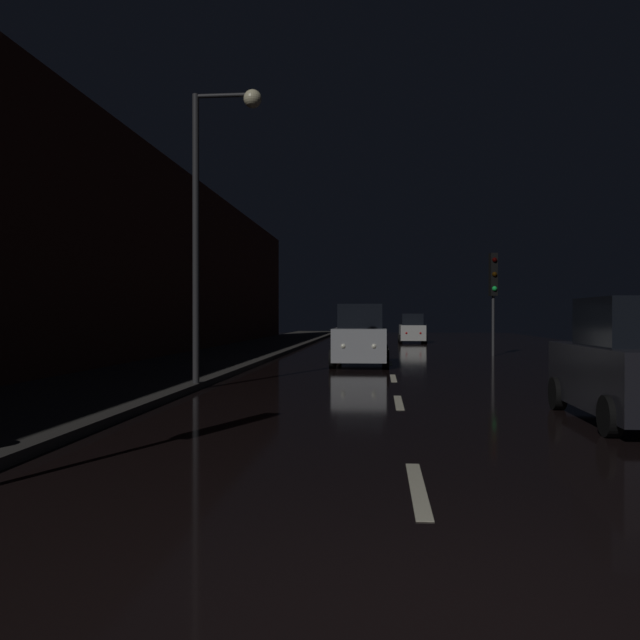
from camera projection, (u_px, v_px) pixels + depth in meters
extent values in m
cube|color=black|center=(389.00, 357.00, 28.14)|extent=(26.26, 84.00, 0.02)
cube|color=#33302D|center=(230.00, 355.00, 28.77)|extent=(4.40, 84.00, 0.15)
cube|color=#472319|center=(145.00, 254.00, 25.49)|extent=(0.80, 63.00, 8.37)
cube|color=beige|center=(418.00, 488.00, 6.73)|extent=(0.16, 2.20, 0.01)
cube|color=beige|center=(399.00, 402.00, 13.41)|extent=(0.16, 2.20, 0.01)
cube|color=beige|center=(393.00, 378.00, 18.64)|extent=(0.16, 2.20, 0.01)
cube|color=beige|center=(390.00, 363.00, 24.52)|extent=(0.16, 2.20, 0.01)
cube|color=beige|center=(387.00, 349.00, 34.75)|extent=(0.16, 2.20, 0.01)
cylinder|color=#38383A|center=(493.00, 326.00, 29.00)|extent=(0.12, 0.12, 2.67)
cube|color=black|center=(493.00, 275.00, 28.98)|extent=(0.36, 0.39, 1.90)
sphere|color=black|center=(495.00, 260.00, 28.80)|extent=(0.22, 0.22, 0.22)
sphere|color=black|center=(495.00, 274.00, 28.81)|extent=(0.22, 0.22, 0.22)
sphere|color=#19D84C|center=(495.00, 289.00, 28.81)|extent=(0.22, 0.22, 0.22)
cylinder|color=#2D2D30|center=(196.00, 242.00, 15.84)|extent=(0.16, 0.16, 7.15)
cylinder|color=#2D2D30|center=(224.00, 95.00, 15.76)|extent=(1.40, 0.10, 0.10)
sphere|color=beige|center=(253.00, 99.00, 15.69)|extent=(0.44, 0.44, 0.44)
cube|color=#A5A8AD|center=(360.00, 344.00, 23.51)|extent=(1.83, 4.27, 1.12)
cube|color=black|center=(361.00, 316.00, 23.66)|extent=(1.56, 2.14, 0.85)
cylinder|color=black|center=(386.00, 359.00, 21.95)|extent=(0.22, 0.65, 0.65)
cylinder|color=black|center=(333.00, 359.00, 22.11)|extent=(0.22, 0.65, 0.65)
cylinder|color=black|center=(385.00, 354.00, 24.92)|extent=(0.22, 0.65, 0.65)
cylinder|color=black|center=(338.00, 354.00, 25.09)|extent=(0.22, 0.65, 0.65)
sphere|color=white|center=(374.00, 346.00, 21.38)|extent=(0.18, 0.18, 0.18)
sphere|color=white|center=(343.00, 346.00, 21.48)|extent=(0.18, 0.18, 0.18)
sphere|color=red|center=(375.00, 341.00, 25.55)|extent=(0.18, 0.18, 0.18)
sphere|color=red|center=(349.00, 341.00, 25.64)|extent=(0.18, 0.18, 0.18)
cube|color=silver|center=(412.00, 332.00, 43.20)|extent=(1.61, 3.75, 0.98)
cube|color=black|center=(412.00, 319.00, 43.07)|extent=(1.36, 1.87, 0.75)
cylinder|color=black|center=(399.00, 338.00, 44.58)|extent=(0.20, 0.57, 0.57)
cylinder|color=black|center=(423.00, 338.00, 44.44)|extent=(0.20, 0.57, 0.57)
cylinder|color=black|center=(401.00, 339.00, 41.97)|extent=(0.20, 0.57, 0.57)
cylinder|color=black|center=(425.00, 339.00, 41.83)|extent=(0.20, 0.57, 0.57)
sphere|color=slate|center=(404.00, 332.00, 45.07)|extent=(0.16, 0.16, 0.16)
sphere|color=slate|center=(417.00, 332.00, 44.99)|extent=(0.16, 0.16, 0.16)
sphere|color=red|center=(406.00, 333.00, 41.42)|extent=(0.16, 0.16, 0.16)
sphere|color=red|center=(421.00, 333.00, 41.34)|extent=(0.16, 0.16, 0.16)
cube|color=black|center=(633.00, 378.00, 10.92)|extent=(1.74, 4.06, 1.06)
cube|color=black|center=(637.00, 322.00, 10.77)|extent=(1.48, 2.03, 0.81)
cylinder|color=black|center=(558.00, 393.00, 12.41)|extent=(0.21, 0.62, 0.62)
cylinder|color=black|center=(610.00, 416.00, 9.58)|extent=(0.21, 0.62, 0.62)
sphere|color=slate|center=(569.00, 368.00, 12.94)|extent=(0.17, 0.17, 0.17)
sphere|color=slate|center=(619.00, 368.00, 12.85)|extent=(0.17, 0.17, 0.17)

